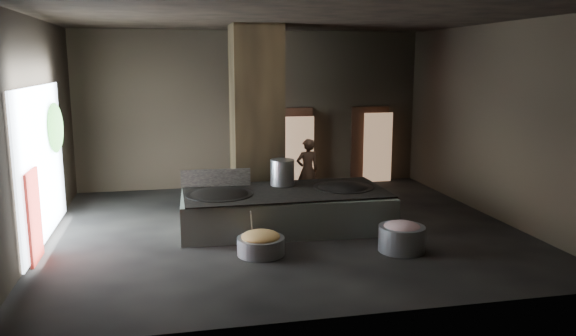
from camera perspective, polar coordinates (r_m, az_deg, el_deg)
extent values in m
cube|color=black|center=(12.50, -0.37, -6.32)|extent=(10.00, 9.00, 0.10)
cube|color=black|center=(11.99, -0.40, 15.20)|extent=(10.00, 9.00, 0.10)
cube|color=black|center=(16.49, -3.62, 5.95)|extent=(10.00, 0.10, 4.50)
cube|color=black|center=(7.68, 6.54, 0.44)|extent=(10.00, 0.10, 4.50)
cube|color=black|center=(12.07, -24.61, 3.26)|extent=(0.10, 9.00, 4.50)
cube|color=black|center=(13.96, 20.42, 4.44)|extent=(0.10, 9.00, 4.50)
cube|color=black|center=(13.84, -3.22, 5.05)|extent=(1.20, 1.20, 4.50)
cube|color=#A3B3A1|center=(12.45, -0.29, -4.27)|extent=(4.61, 2.38, 0.78)
cube|color=black|center=(12.35, -0.29, -2.38)|extent=(4.41, 2.12, 0.03)
ellipsoid|color=black|center=(12.11, -6.98, -3.04)|extent=(1.42, 1.42, 0.39)
cylinder|color=black|center=(12.09, -6.99, -2.72)|extent=(1.45, 1.45, 0.05)
ellipsoid|color=black|center=(12.75, 5.62, -2.31)|extent=(1.32, 1.32, 0.37)
cylinder|color=black|center=(12.73, 5.62, -2.01)|extent=(1.35, 1.35, 0.05)
cylinder|color=#A8ABB0|center=(12.82, -0.58, -0.45)|extent=(0.55, 0.55, 0.59)
cube|color=black|center=(12.83, -7.34, -0.99)|extent=(1.57, 0.14, 0.39)
imported|color=#8D6248|center=(14.58, 1.98, -0.27)|extent=(0.65, 0.47, 1.67)
cylinder|color=gray|center=(10.79, -2.78, -7.91)|extent=(1.05, 1.05, 0.33)
ellipsoid|color=#A3A751|center=(10.74, -2.79, -6.99)|extent=(0.74, 0.74, 0.23)
cylinder|color=#A8ABB0|center=(10.80, -3.72, -5.78)|extent=(0.12, 0.35, 0.64)
cylinder|color=gray|center=(11.17, 11.46, -7.03)|extent=(1.00, 1.00, 0.49)
ellipsoid|color=#B76E73|center=(11.11, 11.50, -6.03)|extent=(0.74, 0.74, 0.28)
cube|color=black|center=(16.75, 0.54, 2.08)|extent=(1.18, 0.08, 2.38)
cube|color=#8C6647|center=(16.51, 1.20, 1.78)|extent=(0.85, 0.04, 2.01)
cube|color=black|center=(17.43, 8.27, 2.31)|extent=(1.18, 0.08, 2.38)
cube|color=#8C6647|center=(17.30, 9.10, 2.06)|extent=(0.90, 0.04, 2.12)
cube|color=white|center=(12.33, -23.73, 0.41)|extent=(0.04, 4.20, 3.10)
cube|color=maroon|center=(11.23, -24.38, -4.50)|extent=(0.05, 0.90, 1.70)
ellipsoid|color=#194714|center=(13.30, -22.57, 3.80)|extent=(0.28, 1.10, 1.10)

